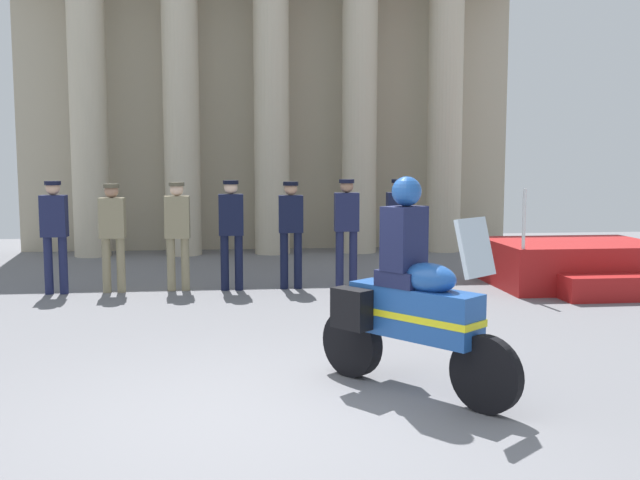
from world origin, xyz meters
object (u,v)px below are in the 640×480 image
object	(u,v)px
reviewing_stand	(575,265)
officer_in_row_2	(177,227)
officer_in_row_1	(113,229)
officer_in_row_4	(291,226)
officer_in_row_6	(398,223)
officer_in_row_3	(231,226)
motorcycle_with_rider	(408,303)
officer_in_row_0	(54,228)
officer_in_row_5	(347,224)

from	to	relation	value
reviewing_stand	officer_in_row_2	distance (m)	6.40
officer_in_row_1	officer_in_row_4	distance (m)	2.75
officer_in_row_2	officer_in_row_6	xyz separation A→B (m)	(3.52, 0.03, 0.02)
officer_in_row_3	motorcycle_with_rider	distance (m)	5.48
officer_in_row_0	officer_in_row_4	xyz separation A→B (m)	(3.61, 0.06, -0.01)
officer_in_row_6	officer_in_row_5	bearing A→B (deg)	5.64
officer_in_row_2	motorcycle_with_rider	distance (m)	5.82
motorcycle_with_rider	officer_in_row_3	bearing A→B (deg)	157.75
officer_in_row_0	officer_in_row_2	distance (m)	1.84
officer_in_row_0	officer_in_row_2	bearing A→B (deg)	-176.80
officer_in_row_3	officer_in_row_4	bearing A→B (deg)	-177.22
officer_in_row_1	officer_in_row_4	world-z (taller)	officer_in_row_4
officer_in_row_4	motorcycle_with_rider	xyz separation A→B (m)	(0.64, -5.28, -0.21)
officer_in_row_0	officer_in_row_1	bearing A→B (deg)	-176.71
officer_in_row_1	officer_in_row_6	bearing A→B (deg)	-178.28
officer_in_row_1	officer_in_row_4	xyz separation A→B (m)	(2.75, 0.02, 0.02)
officer_in_row_4	motorcycle_with_rider	bearing A→B (deg)	97.83
officer_in_row_0	officer_in_row_5	size ratio (longest dim) A/B	0.99
officer_in_row_5	officer_in_row_6	distance (m)	0.86
motorcycle_with_rider	officer_in_row_0	bearing A→B (deg)	-179.84
officer_in_row_2	officer_in_row_4	world-z (taller)	officer_in_row_4
officer_in_row_1	officer_in_row_5	size ratio (longest dim) A/B	0.97
officer_in_row_5	officer_in_row_6	bearing A→B (deg)	-174.36
officer_in_row_1	officer_in_row_2	world-z (taller)	officer_in_row_2
officer_in_row_0	officer_in_row_3	size ratio (longest dim) A/B	1.00
officer_in_row_0	officer_in_row_3	world-z (taller)	same
officer_in_row_1	officer_in_row_3	world-z (taller)	officer_in_row_3
officer_in_row_1	officer_in_row_2	bearing A→B (deg)	-176.88
officer_in_row_0	officer_in_row_4	size ratio (longest dim) A/B	1.01
reviewing_stand	officer_in_row_6	size ratio (longest dim) A/B	1.49
officer_in_row_3	officer_in_row_1	bearing A→B (deg)	0.57
reviewing_stand	officer_in_row_2	xyz separation A→B (m)	(-6.36, 0.35, 0.65)
officer_in_row_6	motorcycle_with_rider	world-z (taller)	motorcycle_with_rider
officer_in_row_2	motorcycle_with_rider	xyz separation A→B (m)	(2.41, -5.30, -0.21)
officer_in_row_1	officer_in_row_5	world-z (taller)	officer_in_row_5
reviewing_stand	officer_in_row_4	distance (m)	4.65
officer_in_row_4	officer_in_row_6	size ratio (longest dim) A/B	0.98
officer_in_row_1	officer_in_row_4	size ratio (longest dim) A/B	0.99
officer_in_row_0	officer_in_row_6	xyz separation A→B (m)	(5.36, 0.10, 0.00)
officer_in_row_1	officer_in_row_6	distance (m)	4.50
reviewing_stand	motorcycle_with_rider	bearing A→B (deg)	-128.60
officer_in_row_1	officer_in_row_2	distance (m)	0.98
officer_in_row_0	officer_in_row_6	distance (m)	5.36
reviewing_stand	officer_in_row_6	world-z (taller)	officer_in_row_6
officer_in_row_3	reviewing_stand	bearing A→B (deg)	177.75
officer_in_row_1	officer_in_row_3	bearing A→B (deg)	-179.43
officer_in_row_0	motorcycle_with_rider	size ratio (longest dim) A/B	0.91
officer_in_row_4	motorcycle_with_rider	size ratio (longest dim) A/B	0.90
reviewing_stand	officer_in_row_5	distance (m)	3.77
officer_in_row_6	motorcycle_with_rider	distance (m)	5.44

